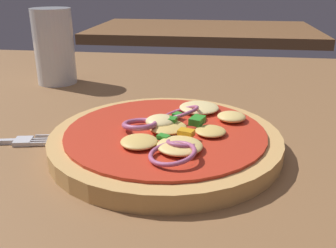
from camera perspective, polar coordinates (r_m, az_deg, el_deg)
name	(u,v)px	position (r m, az deg, el deg)	size (l,w,h in m)	color
dining_table	(139,156)	(0.42, -4.49, -4.96)	(1.32, 0.99, 0.03)	brown
pizza	(167,139)	(0.39, -0.21, -2.24)	(0.24, 0.24, 0.04)	tan
beer_glass	(55,51)	(0.66, -16.93, 10.59)	(0.06, 0.06, 0.12)	silver
background_table	(203,32)	(1.38, 5.37, 13.86)	(0.78, 0.46, 0.03)	brown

